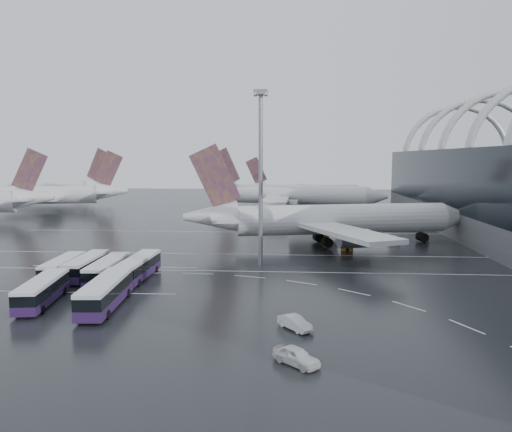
# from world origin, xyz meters

# --- Properties ---
(ground) EXTENTS (420.00, 420.00, 0.00)m
(ground) POSITION_xyz_m (0.00, 0.00, 0.00)
(ground) COLOR black
(ground) RESTS_ON ground
(lane_marking_near) EXTENTS (120.00, 0.25, 0.01)m
(lane_marking_near) POSITION_xyz_m (0.00, -2.00, 0.01)
(lane_marking_near) COLOR silver
(lane_marking_near) RESTS_ON ground
(lane_marking_mid) EXTENTS (120.00, 0.25, 0.01)m
(lane_marking_mid) POSITION_xyz_m (0.00, 12.00, 0.01)
(lane_marking_mid) COLOR silver
(lane_marking_mid) RESTS_ON ground
(lane_marking_far) EXTENTS (120.00, 0.25, 0.01)m
(lane_marking_far) POSITION_xyz_m (0.00, 40.00, 0.01)
(lane_marking_far) COLOR silver
(lane_marking_far) RESTS_ON ground
(bus_bay_line_south) EXTENTS (28.00, 0.25, 0.01)m
(bus_bay_line_south) POSITION_xyz_m (-24.00, -16.00, 0.01)
(bus_bay_line_south) COLOR silver
(bus_bay_line_south) RESTS_ON ground
(bus_bay_line_north) EXTENTS (28.00, 0.25, 0.01)m
(bus_bay_line_north) POSITION_xyz_m (-24.00, 0.00, 0.01)
(bus_bay_line_north) COLOR silver
(bus_bay_line_north) RESTS_ON ground
(airliner_main) EXTENTS (60.77, 52.49, 20.75)m
(airliner_main) POSITION_xyz_m (12.92, 23.06, 5.20)
(airliner_main) COLOR silver
(airliner_main) RESTS_ON ground
(airliner_gate_b) EXTENTS (61.55, 54.53, 21.59)m
(airliner_gate_b) POSITION_xyz_m (5.28, 88.84, 5.40)
(airliner_gate_b) COLOR silver
(airliner_gate_b) RESTS_ON ground
(airliner_gate_c) EXTENTS (51.84, 47.56, 18.46)m
(airliner_gate_c) POSITION_xyz_m (10.43, 124.95, 4.62)
(airliner_gate_c) COLOR silver
(airliner_gate_c) RESTS_ON ground
(jet_remote_mid) EXTENTS (47.06, 38.19, 20.66)m
(jet_remote_mid) POSITION_xyz_m (-73.65, 86.32, 5.33)
(jet_remote_mid) COLOR silver
(jet_remote_mid) RESTS_ON ground
(jet_remote_far) EXTENTS (50.35, 40.65, 21.90)m
(jet_remote_far) POSITION_xyz_m (-86.84, 114.83, 5.65)
(jet_remote_far) COLOR silver
(jet_remote_far) RESTS_ON ground
(bus_row_near_a) EXTENTS (3.40, 12.17, 2.96)m
(bus_row_near_a) POSITION_xyz_m (-28.88, -8.21, 1.63)
(bus_row_near_a) COLOR #291544
(bus_row_near_a) RESTS_ON ground
(bus_row_near_b) EXTENTS (3.15, 12.58, 3.09)m
(bus_row_near_b) POSITION_xyz_m (-25.60, -7.30, 1.70)
(bus_row_near_b) COLOR #291544
(bus_row_near_b) RESTS_ON ground
(bus_row_near_c) EXTENTS (3.32, 12.96, 3.17)m
(bus_row_near_c) POSITION_xyz_m (-21.37, -9.90, 1.74)
(bus_row_near_c) COLOR #291544
(bus_row_near_c) RESTS_ON ground
(bus_row_near_d) EXTENTS (3.42, 13.29, 3.25)m
(bus_row_near_d) POSITION_xyz_m (-17.39, -7.86, 1.79)
(bus_row_near_d) COLOR #291544
(bus_row_near_d) RESTS_ON ground
(bus_row_far_a) EXTENTS (4.52, 12.89, 3.11)m
(bus_row_far_a) POSITION_xyz_m (-25.35, -21.36, 1.71)
(bus_row_far_a) COLOR #291544
(bus_row_far_a) RESTS_ON ground
(bus_row_far_c) EXTENTS (4.12, 14.18, 3.45)m
(bus_row_far_c) POSITION_xyz_m (-17.00, -22.32, 1.89)
(bus_row_far_c) COLOR #291544
(bus_row_far_c) RESTS_ON ground
(van_curve_b) EXTENTS (4.60, 4.46, 1.56)m
(van_curve_b) POSITION_xyz_m (5.66, -37.54, 0.78)
(van_curve_b) COLOR white
(van_curve_b) RESTS_ON ground
(van_curve_c) EXTENTS (3.90, 4.35, 1.43)m
(van_curve_c) POSITION_xyz_m (5.64, -28.53, 0.72)
(van_curve_c) COLOR white
(van_curve_c) RESTS_ON ground
(floodlight_mast) EXTENTS (2.21, 2.21, 28.82)m
(floodlight_mast) POSITION_xyz_m (0.22, 2.59, 18.13)
(floodlight_mast) COLOR gray
(floodlight_mast) RESTS_ON ground
(gse_cart_belly_a) EXTENTS (2.24, 1.32, 1.22)m
(gse_cart_belly_a) POSITION_xyz_m (16.25, 17.31, 0.61)
(gse_cart_belly_a) COLOR #B37217
(gse_cart_belly_a) RESTS_ON ground
(gse_cart_belly_b) EXTENTS (2.41, 1.42, 1.31)m
(gse_cart_belly_b) POSITION_xyz_m (27.63, 28.62, 0.66)
(gse_cart_belly_b) COLOR slate
(gse_cart_belly_b) RESTS_ON ground
(gse_cart_belly_d) EXTENTS (2.15, 1.27, 1.17)m
(gse_cart_belly_d) POSITION_xyz_m (33.84, 28.61, 0.59)
(gse_cart_belly_d) COLOR slate
(gse_cart_belly_d) RESTS_ON ground
(gse_cart_belly_e) EXTENTS (2.48, 1.47, 1.35)m
(gse_cart_belly_e) POSITION_xyz_m (12.50, 30.27, 0.68)
(gse_cart_belly_e) COLOR #B37217
(gse_cart_belly_e) RESTS_ON ground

